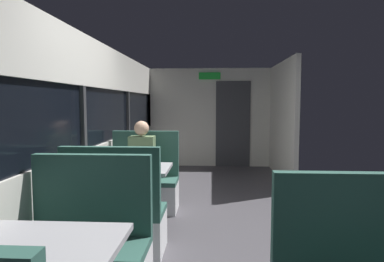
{
  "coord_description": "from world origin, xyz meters",
  "views": [
    {
      "loc": [
        0.05,
        -3.84,
        1.51
      ],
      "look_at": [
        -0.34,
        3.01,
        0.93
      ],
      "focal_mm": 31.82,
      "sensor_mm": 36.0,
      "label": 1
    }
  ],
  "objects_px": {
    "bench_mid_window_facing_entry": "(144,187)",
    "seated_passenger": "(143,173)",
    "bench_mid_window_facing_end": "(116,221)",
    "bench_near_window_facing_entry": "(86,258)",
    "dining_table_mid_window": "(132,175)",
    "dining_table_near_window": "(38,261)"
  },
  "relations": [
    {
      "from": "bench_mid_window_facing_entry",
      "to": "seated_passenger",
      "type": "relative_size",
      "value": 0.87
    },
    {
      "from": "seated_passenger",
      "to": "bench_mid_window_facing_end",
      "type": "bearing_deg",
      "value": -90.0
    },
    {
      "from": "bench_near_window_facing_entry",
      "to": "seated_passenger",
      "type": "xyz_separation_m",
      "value": [
        0.0,
        2.13,
        0.21
      ]
    },
    {
      "from": "bench_mid_window_facing_end",
      "to": "dining_table_mid_window",
      "type": "bearing_deg",
      "value": 90.0
    },
    {
      "from": "dining_table_mid_window",
      "to": "bench_mid_window_facing_end",
      "type": "distance_m",
      "value": 0.77
    },
    {
      "from": "bench_mid_window_facing_entry",
      "to": "seated_passenger",
      "type": "xyz_separation_m",
      "value": [
        0.0,
        -0.07,
        0.21
      ]
    },
    {
      "from": "dining_table_mid_window",
      "to": "bench_mid_window_facing_end",
      "type": "relative_size",
      "value": 0.82
    },
    {
      "from": "dining_table_near_window",
      "to": "dining_table_mid_window",
      "type": "height_order",
      "value": "same"
    },
    {
      "from": "dining_table_near_window",
      "to": "bench_mid_window_facing_end",
      "type": "relative_size",
      "value": 0.82
    },
    {
      "from": "dining_table_mid_window",
      "to": "dining_table_near_window",
      "type": "bearing_deg",
      "value": -90.0
    },
    {
      "from": "bench_mid_window_facing_end",
      "to": "bench_mid_window_facing_entry",
      "type": "distance_m",
      "value": 1.4
    },
    {
      "from": "seated_passenger",
      "to": "dining_table_near_window",
      "type": "bearing_deg",
      "value": -90.0
    },
    {
      "from": "dining_table_near_window",
      "to": "bench_near_window_facing_entry",
      "type": "relative_size",
      "value": 0.82
    },
    {
      "from": "dining_table_mid_window",
      "to": "bench_mid_window_facing_end",
      "type": "xyz_separation_m",
      "value": [
        0.0,
        -0.7,
        -0.31
      ]
    },
    {
      "from": "bench_mid_window_facing_entry",
      "to": "bench_near_window_facing_entry",
      "type": "bearing_deg",
      "value": -90.0
    },
    {
      "from": "bench_near_window_facing_entry",
      "to": "seated_passenger",
      "type": "distance_m",
      "value": 2.14
    },
    {
      "from": "bench_mid_window_facing_end",
      "to": "bench_mid_window_facing_entry",
      "type": "height_order",
      "value": "same"
    },
    {
      "from": "seated_passenger",
      "to": "dining_table_mid_window",
      "type": "bearing_deg",
      "value": -90.0
    },
    {
      "from": "dining_table_near_window",
      "to": "bench_mid_window_facing_entry",
      "type": "bearing_deg",
      "value": 90.0
    },
    {
      "from": "dining_table_near_window",
      "to": "seated_passenger",
      "type": "relative_size",
      "value": 0.71
    },
    {
      "from": "dining_table_mid_window",
      "to": "bench_mid_window_facing_entry",
      "type": "distance_m",
      "value": 0.77
    },
    {
      "from": "bench_near_window_facing_entry",
      "to": "seated_passenger",
      "type": "bearing_deg",
      "value": 90.0
    }
  ]
}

